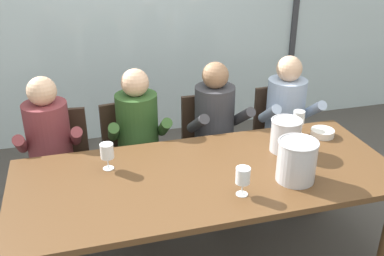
# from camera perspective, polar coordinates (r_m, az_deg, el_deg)

# --- Properties ---
(ground) EXTENTS (14.00, 14.00, 0.00)m
(ground) POSITION_cam_1_polar(r_m,az_deg,el_deg) (3.97, -2.53, -8.06)
(ground) COLOR #4C4742
(window_glass_panel) EXTENTS (7.58, 0.03, 2.60)m
(window_glass_panel) POSITION_cam_1_polar(r_m,az_deg,el_deg) (4.63, -6.51, 14.22)
(window_glass_panel) COLOR silver
(window_glass_panel) RESTS_ON ground
(window_mullion_right) EXTENTS (0.06, 0.06, 2.60)m
(window_mullion_right) POSITION_cam_1_polar(r_m,az_deg,el_deg) (5.16, 13.24, 14.88)
(window_mullion_right) COLOR #38383D
(window_mullion_right) RESTS_ON ground
(dining_table) EXTENTS (2.38, 1.00, 0.77)m
(dining_table) POSITION_cam_1_polar(r_m,az_deg,el_deg) (2.78, 1.94, -7.10)
(dining_table) COLOR brown
(dining_table) RESTS_ON ground
(chair_near_curtain) EXTENTS (0.48, 0.48, 0.88)m
(chair_near_curtain) POSITION_cam_1_polar(r_m,az_deg,el_deg) (3.56, -16.59, -3.79)
(chair_near_curtain) COLOR #332319
(chair_near_curtain) RESTS_ON ground
(chair_left_of_center) EXTENTS (0.50, 0.50, 0.88)m
(chair_left_of_center) POSITION_cam_1_polar(r_m,az_deg,el_deg) (3.59, -7.82, -2.64)
(chair_left_of_center) COLOR #332319
(chair_left_of_center) RESTS_ON ground
(chair_center) EXTENTS (0.45, 0.45, 0.88)m
(chair_center) POSITION_cam_1_polar(r_m,az_deg,el_deg) (3.69, 2.25, -1.54)
(chair_center) COLOR #332319
(chair_center) RESTS_ON ground
(chair_right_of_center) EXTENTS (0.46, 0.46, 0.88)m
(chair_right_of_center) POSITION_cam_1_polar(r_m,az_deg,el_deg) (3.95, 11.36, -0.16)
(chair_right_of_center) COLOR #332319
(chair_right_of_center) RESTS_ON ground
(person_maroon_top) EXTENTS (0.48, 0.62, 1.20)m
(person_maroon_top) POSITION_cam_1_polar(r_m,az_deg,el_deg) (3.37, -17.87, -2.39)
(person_maroon_top) COLOR brown
(person_maroon_top) RESTS_ON ground
(person_olive_shirt) EXTENTS (0.47, 0.62, 1.20)m
(person_olive_shirt) POSITION_cam_1_polar(r_m,az_deg,el_deg) (3.38, -6.87, -1.11)
(person_olive_shirt) COLOR #2D5123
(person_olive_shirt) RESTS_ON ground
(person_charcoal_jacket) EXTENTS (0.49, 0.63, 1.20)m
(person_charcoal_jacket) POSITION_cam_1_polar(r_m,az_deg,el_deg) (3.52, 3.39, 0.12)
(person_charcoal_jacket) COLOR #38383D
(person_charcoal_jacket) RESTS_ON ground
(person_pale_blue_shirt) EXTENTS (0.48, 0.62, 1.20)m
(person_pale_blue_shirt) POSITION_cam_1_polar(r_m,az_deg,el_deg) (3.75, 12.36, 1.20)
(person_pale_blue_shirt) COLOR #9EB2D1
(person_pale_blue_shirt) RESTS_ON ground
(ice_bucket_primary) EXTENTS (0.21, 0.21, 0.23)m
(ice_bucket_primary) POSITION_cam_1_polar(r_m,az_deg,el_deg) (3.02, 12.02, -0.86)
(ice_bucket_primary) COLOR #B7B7BC
(ice_bucket_primary) RESTS_ON dining_table
(ice_bucket_secondary) EXTENTS (0.24, 0.24, 0.26)m
(ice_bucket_secondary) POSITION_cam_1_polar(r_m,az_deg,el_deg) (2.69, 13.39, -4.08)
(ice_bucket_secondary) COLOR #B7B7BC
(ice_bucket_secondary) RESTS_ON dining_table
(tasting_bowl) EXTENTS (0.17, 0.17, 0.05)m
(tasting_bowl) POSITION_cam_1_polar(r_m,az_deg,el_deg) (3.32, 16.52, -0.60)
(tasting_bowl) COLOR silver
(tasting_bowl) RESTS_ON dining_table
(wine_glass_by_left_taster) EXTENTS (0.08, 0.08, 0.17)m
(wine_glass_by_left_taster) POSITION_cam_1_polar(r_m,az_deg,el_deg) (2.50, 6.60, -6.29)
(wine_glass_by_left_taster) COLOR silver
(wine_glass_by_left_taster) RESTS_ON dining_table
(wine_glass_near_bucket) EXTENTS (0.08, 0.08, 0.17)m
(wine_glass_near_bucket) POSITION_cam_1_polar(r_m,az_deg,el_deg) (2.78, -10.94, -3.09)
(wine_glass_near_bucket) COLOR silver
(wine_glass_near_bucket) RESTS_ON dining_table
(wine_glass_center_pour) EXTENTS (0.08, 0.08, 0.17)m
(wine_glass_center_pour) POSITION_cam_1_polar(r_m,az_deg,el_deg) (3.28, 13.64, 1.23)
(wine_glass_center_pour) COLOR silver
(wine_glass_center_pour) RESTS_ON dining_table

